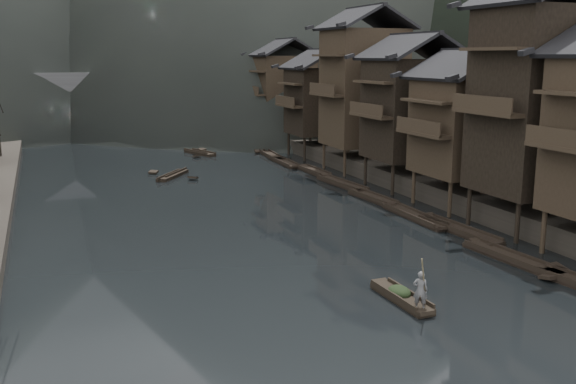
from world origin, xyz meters
name	(u,v)px	position (x,y,z in m)	size (l,w,h in m)	color
water	(331,293)	(0.00, 0.00, 0.00)	(300.00, 300.00, 0.00)	black
right_bank	(451,141)	(35.00, 40.00, 0.90)	(40.00, 200.00, 1.80)	#2D2823
stilt_houses	(428,86)	(17.28, 18.77, 8.85)	(9.00, 67.60, 16.70)	black
moored_sampans	(340,183)	(11.84, 23.74, 0.20)	(2.49, 68.07, 0.47)	black
midriver_boats	(188,163)	(1.65, 39.78, 0.20)	(9.21, 18.67, 0.44)	black
stone_bridge	(129,98)	(0.00, 72.00, 5.11)	(40.00, 6.00, 9.00)	#4C4C4F
hero_sampan	(401,297)	(2.60, -2.17, 0.20)	(1.07, 4.63, 0.43)	black
cargo_heap	(399,285)	(2.61, -1.96, 0.74)	(1.02, 1.33, 0.61)	black
boatman	(420,286)	(2.57, -3.79, 1.33)	(0.66, 0.43, 1.81)	slate
bamboo_pole	(427,231)	(2.77, -3.79, 3.84)	(0.06, 0.06, 3.83)	#8C7A51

